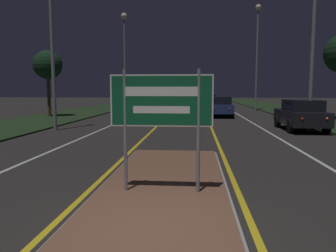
# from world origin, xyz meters

# --- Properties ---
(ground_plane) EXTENTS (160.00, 160.00, 0.00)m
(ground_plane) POSITION_xyz_m (0.00, 0.00, 0.00)
(ground_plane) COLOR #282623
(median_island) EXTENTS (2.65, 8.70, 0.10)m
(median_island) POSITION_xyz_m (0.00, 1.89, 0.04)
(median_island) COLOR #999993
(median_island) RESTS_ON ground_plane
(verge_left) EXTENTS (5.00, 100.00, 0.08)m
(verge_left) POSITION_xyz_m (-9.50, 20.00, 0.04)
(verge_left) COLOR #1E3319
(verge_left) RESTS_ON ground_plane
(verge_right) EXTENTS (5.00, 100.00, 0.08)m
(verge_right) POSITION_xyz_m (9.50, 20.00, 0.04)
(verge_right) COLOR #1E3319
(verge_right) RESTS_ON ground_plane
(centre_line_yellow_left) EXTENTS (0.12, 70.00, 0.01)m
(centre_line_yellow_left) POSITION_xyz_m (-1.52, 25.00, 0.00)
(centre_line_yellow_left) COLOR gold
(centre_line_yellow_left) RESTS_ON ground_plane
(centre_line_yellow_right) EXTENTS (0.12, 70.00, 0.01)m
(centre_line_yellow_right) POSITION_xyz_m (1.52, 25.00, 0.00)
(centre_line_yellow_right) COLOR gold
(centre_line_yellow_right) RESTS_ON ground_plane
(lane_line_white_left) EXTENTS (0.12, 70.00, 0.01)m
(lane_line_white_left) POSITION_xyz_m (-4.20, 25.00, 0.00)
(lane_line_white_left) COLOR silver
(lane_line_white_left) RESTS_ON ground_plane
(lane_line_white_right) EXTENTS (0.12, 70.00, 0.01)m
(lane_line_white_right) POSITION_xyz_m (4.20, 25.00, 0.00)
(lane_line_white_right) COLOR silver
(lane_line_white_right) RESTS_ON ground_plane
(edge_line_white_left) EXTENTS (0.10, 70.00, 0.01)m
(edge_line_white_left) POSITION_xyz_m (-7.20, 25.00, 0.00)
(edge_line_white_left) COLOR silver
(edge_line_white_left) RESTS_ON ground_plane
(edge_line_white_right) EXTENTS (0.10, 70.00, 0.01)m
(edge_line_white_right) POSITION_xyz_m (7.20, 25.00, 0.00)
(edge_line_white_right) COLOR silver
(edge_line_white_right) RESTS_ON ground_plane
(highway_sign) EXTENTS (1.95, 0.07, 2.35)m
(highway_sign) POSITION_xyz_m (0.00, 1.88, 1.75)
(highway_sign) COLOR gray
(highway_sign) RESTS_ON median_island
(streetlight_left_near) EXTENTS (0.46, 0.46, 8.66)m
(streetlight_left_near) POSITION_xyz_m (-6.49, 11.81, 5.26)
(streetlight_left_near) COLOR gray
(streetlight_left_near) RESTS_ON ground_plane
(streetlight_left_far) EXTENTS (0.61, 0.61, 9.48)m
(streetlight_left_far) POSITION_xyz_m (-6.35, 28.05, 6.53)
(streetlight_left_far) COLOR gray
(streetlight_left_far) RESTS_ON ground_plane
(streetlight_right_far) EXTENTS (0.55, 0.55, 10.16)m
(streetlight_right_far) POSITION_xyz_m (6.55, 28.61, 6.62)
(streetlight_right_far) COLOR gray
(streetlight_right_far) RESTS_ON ground_plane
(car_receding_0) EXTENTS (1.86, 4.07, 1.55)m
(car_receding_0) POSITION_xyz_m (5.97, 12.74, 0.80)
(car_receding_0) COLOR black
(car_receding_0) RESTS_ON ground_plane
(car_receding_1) EXTENTS (1.90, 4.46, 1.53)m
(car_receding_1) POSITION_xyz_m (2.49, 20.99, 0.80)
(car_receding_1) COLOR navy
(car_receding_1) RESTS_ON ground_plane
(car_receding_2) EXTENTS (1.84, 4.64, 1.31)m
(car_receding_2) POSITION_xyz_m (2.48, 28.08, 0.70)
(car_receding_2) COLOR black
(car_receding_2) RESTS_ON ground_plane
(car_receding_3) EXTENTS (1.85, 4.62, 1.31)m
(car_receding_3) POSITION_xyz_m (2.71, 41.69, 0.71)
(car_receding_3) COLOR navy
(car_receding_3) RESTS_ON ground_plane
(car_approaching_0) EXTENTS (1.91, 4.72, 1.44)m
(car_approaching_0) POSITION_xyz_m (-2.88, 16.40, 0.77)
(car_approaching_0) COLOR #B7B7BC
(car_approaching_0) RESTS_ON ground_plane
(car_approaching_1) EXTENTS (1.84, 4.28, 1.50)m
(car_approaching_1) POSITION_xyz_m (-2.62, 30.07, 0.80)
(car_approaching_1) COLOR #4C514C
(car_approaching_1) RESTS_ON ground_plane
(car_approaching_2) EXTENTS (1.86, 4.11, 1.41)m
(car_approaching_2) POSITION_xyz_m (-2.61, 42.13, 0.73)
(car_approaching_2) COLOR navy
(car_approaching_2) RESTS_ON ground_plane
(roadside_palm_left) EXTENTS (2.11, 2.11, 4.85)m
(roadside_palm_left) POSITION_xyz_m (-10.23, 19.33, 3.84)
(roadside_palm_left) COLOR #4C3823
(roadside_palm_left) RESTS_ON verge_left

